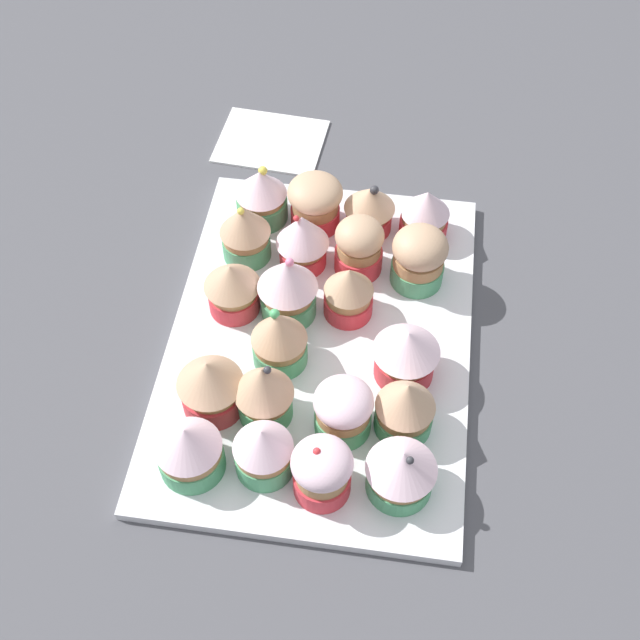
{
  "coord_description": "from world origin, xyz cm",
  "views": [
    {
      "loc": [
        -48.79,
        -6.92,
        70.33
      ],
      "look_at": [
        0.0,
        0.0,
        4.2
      ],
      "focal_mm": 45.3,
      "sensor_mm": 36.0,
      "label": 1
    }
  ],
  "objects_px": {
    "cupcake_3": "(419,257)",
    "cupcake_13": "(288,287)",
    "cupcake_4": "(425,213)",
    "cupcake_10": "(263,449)",
    "baking_tray": "(320,340)",
    "cupcake_8": "(359,246)",
    "cupcake_18": "(232,287)",
    "cupcake_0": "(401,470)",
    "cupcake_11": "(264,391)",
    "cupcake_9": "(370,207)",
    "cupcake_15": "(315,202)",
    "cupcake_19": "(245,231)",
    "napkin": "(271,140)",
    "cupcake_6": "(343,409)",
    "cupcake_14": "(302,239)",
    "cupcake_17": "(210,384)",
    "cupcake_1": "(405,406)",
    "cupcake_12": "(279,337)",
    "cupcake_7": "(349,291)",
    "cupcake_16": "(189,448)",
    "cupcake_5": "(322,471)",
    "cupcake_20": "(261,195)",
    "cupcake_2": "(406,353)"
  },
  "relations": [
    {
      "from": "baking_tray",
      "to": "cupcake_14",
      "type": "distance_m",
      "value": 0.11
    },
    {
      "from": "cupcake_1",
      "to": "cupcake_11",
      "type": "bearing_deg",
      "value": 92.21
    },
    {
      "from": "baking_tray",
      "to": "cupcake_10",
      "type": "bearing_deg",
      "value": 169.06
    },
    {
      "from": "cupcake_8",
      "to": "cupcake_20",
      "type": "distance_m",
      "value": 0.14
    },
    {
      "from": "cupcake_0",
      "to": "cupcake_15",
      "type": "xyz_separation_m",
      "value": [
        0.32,
        0.12,
        0.0
      ]
    },
    {
      "from": "cupcake_4",
      "to": "cupcake_9",
      "type": "bearing_deg",
      "value": 89.8
    },
    {
      "from": "cupcake_11",
      "to": "napkin",
      "type": "height_order",
      "value": "cupcake_11"
    },
    {
      "from": "cupcake_15",
      "to": "cupcake_17",
      "type": "bearing_deg",
      "value": 166.19
    },
    {
      "from": "cupcake_3",
      "to": "cupcake_13",
      "type": "relative_size",
      "value": 0.87
    },
    {
      "from": "baking_tray",
      "to": "cupcake_0",
      "type": "xyz_separation_m",
      "value": [
        -0.16,
        -0.1,
        0.04
      ]
    },
    {
      "from": "cupcake_8",
      "to": "cupcake_15",
      "type": "relative_size",
      "value": 1.07
    },
    {
      "from": "cupcake_1",
      "to": "cupcake_18",
      "type": "height_order",
      "value": "cupcake_1"
    },
    {
      "from": "cupcake_0",
      "to": "cupcake_11",
      "type": "relative_size",
      "value": 0.83
    },
    {
      "from": "cupcake_6",
      "to": "cupcake_20",
      "type": "bearing_deg",
      "value": 25.63
    },
    {
      "from": "cupcake_4",
      "to": "cupcake_7",
      "type": "distance_m",
      "value": 0.14
    },
    {
      "from": "cupcake_18",
      "to": "baking_tray",
      "type": "bearing_deg",
      "value": -105.3
    },
    {
      "from": "cupcake_12",
      "to": "cupcake_13",
      "type": "distance_m",
      "value": 0.06
    },
    {
      "from": "napkin",
      "to": "cupcake_15",
      "type": "bearing_deg",
      "value": -151.4
    },
    {
      "from": "cupcake_8",
      "to": "cupcake_16",
      "type": "bearing_deg",
      "value": 154.58
    },
    {
      "from": "cupcake_12",
      "to": "cupcake_13",
      "type": "xyz_separation_m",
      "value": [
        0.06,
        0.0,
        0.0
      ]
    },
    {
      "from": "cupcake_11",
      "to": "cupcake_16",
      "type": "xyz_separation_m",
      "value": [
        -0.07,
        0.06,
        -0.01
      ]
    },
    {
      "from": "cupcake_19",
      "to": "napkin",
      "type": "height_order",
      "value": "cupcake_19"
    },
    {
      "from": "cupcake_16",
      "to": "napkin",
      "type": "relative_size",
      "value": 0.51
    },
    {
      "from": "cupcake_1",
      "to": "cupcake_5",
      "type": "relative_size",
      "value": 1.04
    },
    {
      "from": "cupcake_5",
      "to": "cupcake_14",
      "type": "distance_m",
      "value": 0.28
    },
    {
      "from": "cupcake_2",
      "to": "cupcake_20",
      "type": "xyz_separation_m",
      "value": [
        0.2,
        0.18,
        -0.0
      ]
    },
    {
      "from": "cupcake_9",
      "to": "cupcake_3",
      "type": "bearing_deg",
      "value": -139.2
    },
    {
      "from": "baking_tray",
      "to": "cupcake_15",
      "type": "distance_m",
      "value": 0.17
    },
    {
      "from": "napkin",
      "to": "cupcake_18",
      "type": "bearing_deg",
      "value": -177.62
    },
    {
      "from": "baking_tray",
      "to": "cupcake_8",
      "type": "xyz_separation_m",
      "value": [
        0.1,
        -0.03,
        0.04
      ]
    },
    {
      "from": "cupcake_15",
      "to": "cupcake_14",
      "type": "bearing_deg",
      "value": 175.44
    },
    {
      "from": "cupcake_3",
      "to": "cupcake_14",
      "type": "relative_size",
      "value": 0.98
    },
    {
      "from": "cupcake_3",
      "to": "cupcake_15",
      "type": "height_order",
      "value": "cupcake_3"
    },
    {
      "from": "cupcake_13",
      "to": "cupcake_0",
      "type": "bearing_deg",
      "value": -144.41
    },
    {
      "from": "cupcake_3",
      "to": "cupcake_17",
      "type": "bearing_deg",
      "value": 135.5
    },
    {
      "from": "baking_tray",
      "to": "cupcake_1",
      "type": "distance_m",
      "value": 0.14
    },
    {
      "from": "cupcake_6",
      "to": "cupcake_7",
      "type": "height_order",
      "value": "cupcake_7"
    },
    {
      "from": "cupcake_13",
      "to": "cupcake_19",
      "type": "xyz_separation_m",
      "value": [
        0.07,
        0.06,
        -0.0
      ]
    },
    {
      "from": "cupcake_4",
      "to": "cupcake_10",
      "type": "height_order",
      "value": "same"
    },
    {
      "from": "cupcake_0",
      "to": "cupcake_16",
      "type": "relative_size",
      "value": 0.98
    },
    {
      "from": "cupcake_16",
      "to": "baking_tray",
      "type": "bearing_deg",
      "value": -30.68
    },
    {
      "from": "cupcake_1",
      "to": "cupcake_6",
      "type": "distance_m",
      "value": 0.06
    },
    {
      "from": "baking_tray",
      "to": "cupcake_7",
      "type": "distance_m",
      "value": 0.06
    },
    {
      "from": "cupcake_3",
      "to": "cupcake_15",
      "type": "bearing_deg",
      "value": 60.74
    },
    {
      "from": "cupcake_17",
      "to": "napkin",
      "type": "xyz_separation_m",
      "value": [
        0.4,
        0.02,
        -0.05
      ]
    },
    {
      "from": "cupcake_13",
      "to": "cupcake_17",
      "type": "relative_size",
      "value": 1.16
    },
    {
      "from": "cupcake_12",
      "to": "cupcake_18",
      "type": "xyz_separation_m",
      "value": [
        0.06,
        0.06,
        -0.0
      ]
    },
    {
      "from": "cupcake_6",
      "to": "cupcake_14",
      "type": "xyz_separation_m",
      "value": [
        0.2,
        0.07,
        0.01
      ]
    },
    {
      "from": "cupcake_1",
      "to": "cupcake_20",
      "type": "height_order",
      "value": "cupcake_20"
    },
    {
      "from": "cupcake_1",
      "to": "cupcake_12",
      "type": "relative_size",
      "value": 0.93
    }
  ]
}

